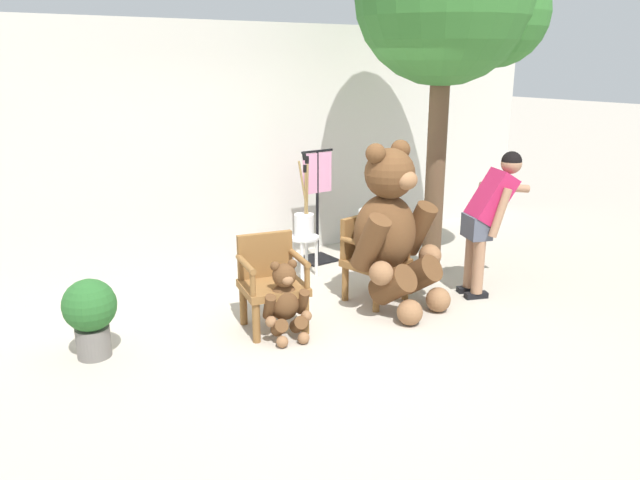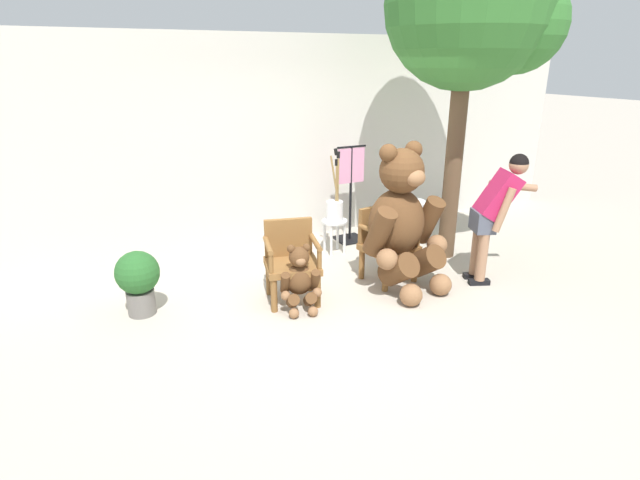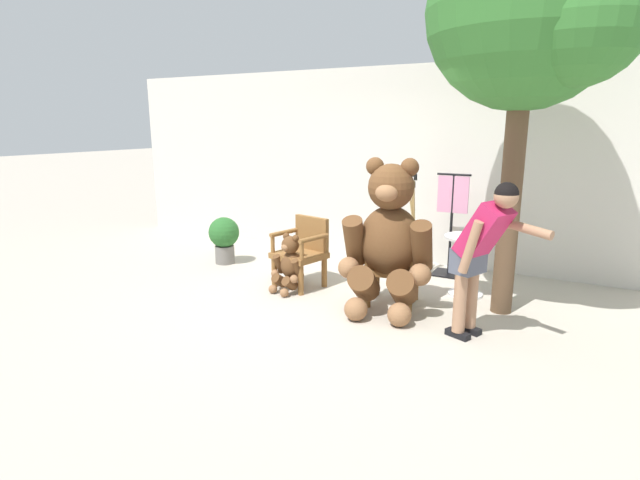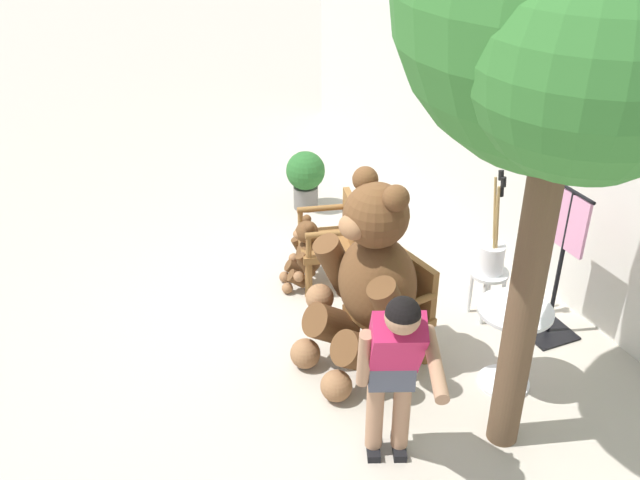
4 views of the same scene
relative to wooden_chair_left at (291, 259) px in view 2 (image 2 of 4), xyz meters
The scene contains 13 objects.
ground_plane 0.92m from the wooden_chair_left, 41.25° to the right, with size 60.00×60.00×0.00m, color #B2A899.
back_wall 2.18m from the wooden_chair_left, 72.29° to the left, with size 10.00×0.16×2.80m, color beige.
wooden_chair_left is the anchor object (origin of this frame).
wooden_chair_right 1.20m from the wooden_chair_left, ahead, with size 0.63×0.60×0.86m.
teddy_bear_large 1.30m from the wooden_chair_left, 12.32° to the right, with size 1.01×1.00×1.65m.
teddy_bear_small 0.30m from the wooden_chair_left, 94.85° to the right, with size 0.44×0.45×0.71m.
person_visitor 2.37m from the wooden_chair_left, 15.04° to the right, with size 0.87×0.49×1.51m.
white_stool 1.46m from the wooden_chair_left, 43.65° to the left, with size 0.34×0.34×0.46m.
brush_bucket 1.47m from the wooden_chair_left, 43.55° to the left, with size 0.22×0.22×0.96m.
round_side_table 1.98m from the wooden_chair_left, 18.07° to the left, with size 0.56×0.56×0.72m.
patio_tree 3.52m from the wooden_chair_left, ahead, with size 2.00×1.91×4.01m.
potted_plant 1.57m from the wooden_chair_left, 167.09° to the left, with size 0.44×0.44×0.68m.
clothing_display_stand 2.03m from the wooden_chair_left, 42.36° to the left, with size 0.44×0.40×1.36m.
Camera 2 is at (-2.50, -4.06, 2.48)m, focal length 28.00 mm.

